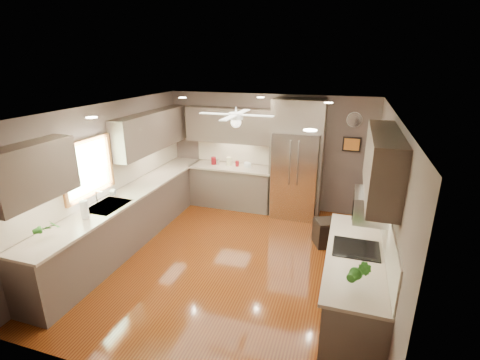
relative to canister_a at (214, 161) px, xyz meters
The scene contains 28 objects.
floor 2.70m from the canister_a, 62.08° to the right, with size 5.00×5.00×0.00m, color #4A1B09.
ceiling 2.91m from the canister_a, 62.08° to the right, with size 5.00×5.00×0.00m, color white.
wall_back 1.23m from the canister_a, 13.78° to the left, with size 4.50×4.50×0.00m, color brown.
wall_front 4.86m from the canister_a, 76.03° to the right, with size 4.50×4.50×0.00m, color brown.
wall_left 2.47m from the canister_a, 115.97° to the right, with size 5.00×5.00×0.00m, color brown.
wall_right 4.08m from the canister_a, 32.88° to the right, with size 5.00×5.00×0.00m, color brown.
canister_a is the anchor object (origin of this frame).
canister_b 0.10m from the canister_a, ahead, with size 0.08×0.08×0.12m, color silver.
canister_c 0.36m from the canister_a, ahead, with size 0.11×0.11×0.18m, color beige.
canister_d 0.56m from the canister_a, ahead, with size 0.08×0.08×0.12m, color maroon.
soap_bottle 2.53m from the canister_a, 110.84° to the right, with size 0.08×0.08×0.18m, color white.
potted_plant_left 3.96m from the canister_a, 101.17° to the right, with size 0.18×0.12×0.33m, color #27631C.
potted_plant_right 4.82m from the canister_a, 50.05° to the right, with size 0.17×0.14×0.31m, color #27631C.
bowl 0.79m from the canister_a, ahead, with size 0.20×0.20×0.05m, color beige.
left_run 2.27m from the canister_a, 110.76° to the right, with size 0.65×4.70×1.45m.
back_run 0.70m from the canister_a, ahead, with size 1.85×0.65×1.45m.
uppers 1.78m from the canister_a, 73.98° to the right, with size 4.50×4.70×0.95m.
window 2.96m from the canister_a, 111.12° to the right, with size 0.05×1.12×0.92m.
sink 2.82m from the canister_a, 105.64° to the right, with size 0.50×0.70×0.32m.
refrigerator 1.88m from the canister_a, ahead, with size 1.06×0.75×2.45m.
right_run 4.36m from the canister_a, 44.16° to the right, with size 0.70×2.20×1.45m.
microwave 4.25m from the canister_a, 40.82° to the right, with size 0.43×0.55×0.34m.
ceiling_fan 2.60m from the canister_a, 58.49° to the right, with size 1.18×1.18×0.32m.
recessed_lights 2.60m from the canister_a, 58.00° to the right, with size 2.84×3.14×0.01m.
wall_clock 3.11m from the canister_a, ahead, with size 0.30×0.03×0.30m.
framed_print 2.98m from the canister_a, ahead, with size 0.36×0.03×0.30m.
stool 3.00m from the canister_a, 24.45° to the right, with size 0.52×0.52×0.47m.
paper_towel 3.30m from the canister_a, 103.45° to the right, with size 0.12×0.12×0.30m.
Camera 1 is at (1.69, -4.77, 3.18)m, focal length 26.00 mm.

